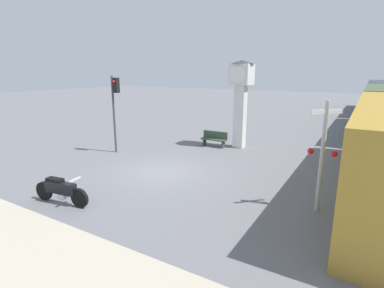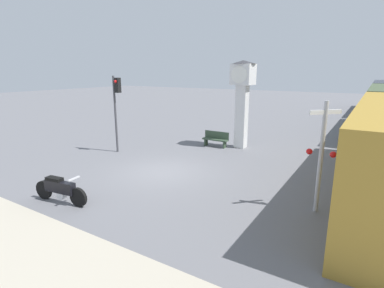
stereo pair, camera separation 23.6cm
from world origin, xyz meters
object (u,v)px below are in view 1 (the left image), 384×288
motorcycle (61,190)px  bench (214,139)px  railroad_crossing_signal (322,152)px  clock_tower (241,91)px  traffic_light (115,101)px

motorcycle → bench: bearing=76.9°
railroad_crossing_signal → bench: size_ratio=2.27×
railroad_crossing_signal → motorcycle: bearing=-152.7°
railroad_crossing_signal → clock_tower: bearing=129.3°
motorcycle → bench: (0.94, 10.03, 0.00)m
clock_tower → bench: clock_tower is taller
motorcycle → clock_tower: 11.26m
bench → traffic_light: bearing=-135.4°
motorcycle → traffic_light: (-3.16, 5.99, 2.44)m
motorcycle → bench: size_ratio=1.43×
motorcycle → clock_tower: bearing=70.0°
traffic_light → railroad_crossing_signal: bearing=-10.4°
railroad_crossing_signal → bench: railroad_crossing_signal is taller
motorcycle → bench: motorcycle is taller
traffic_light → bench: bearing=44.6°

